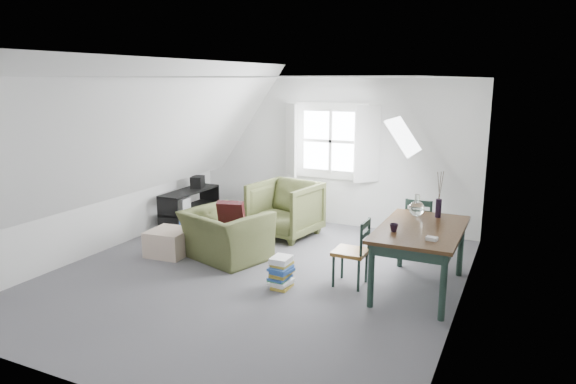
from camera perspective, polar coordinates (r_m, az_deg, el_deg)
The scene contains 24 objects.
floor at distance 6.73m, azimuth -3.73°, elevation -9.22°, with size 5.50×5.50×0.00m, color #525156.
ceiling at distance 6.26m, azimuth -4.06°, elevation 12.58°, with size 5.50×5.50×0.00m, color white.
wall_back at distance 8.85m, azimuth 4.84°, elevation 4.39°, with size 5.00×5.00×0.00m, color silver.
wall_front at distance 4.27m, azimuth -22.25°, elevation -5.30°, with size 5.00×5.00×0.00m, color silver.
wall_left at distance 7.89m, azimuth -19.98°, elevation 2.71°, with size 5.50×5.50×0.00m, color silver.
wall_right at distance 5.62m, azimuth 18.97°, elevation -0.91°, with size 5.50×5.50×0.00m, color silver.
slope_left at distance 7.18m, azimuth -14.89°, elevation 6.38°, with size 5.50×5.50×0.00m, color white.
slope_right at distance 5.71m, azimuth 9.81°, elevation 5.14°, with size 5.50×5.50×0.00m, color white.
dormer_window at distance 8.75m, azimuth 4.69°, elevation 5.63°, with size 1.71×0.35×1.30m.
skylight at distance 6.96m, azimuth 12.72°, elevation 6.06°, with size 0.55×0.75×0.04m, color white.
armchair_near at distance 7.34m, azimuth -6.84°, elevation -7.40°, with size 1.07×0.94×0.70m, color #424824.
armchair_far at distance 8.34m, azimuth -0.32°, elevation -4.87°, with size 0.95×0.98×0.89m, color #424824.
throw_pillow at distance 7.28m, azimuth -6.34°, elevation -2.40°, with size 0.37×0.11×0.37m, color #360E12.
ottoman at distance 7.61m, azimuth -13.02°, elevation -5.47°, with size 0.55×0.55×0.37m, color #BFA793.
dining_table at distance 6.25m, azimuth 14.52°, elevation -4.74°, with size 0.94×1.56×0.78m.
demijohn at distance 6.65m, azimuth 14.10°, elevation -1.75°, with size 0.20×0.20×0.28m.
vase_twigs at distance 6.70m, azimuth 16.38°, elevation -1.63°, with size 0.08×0.08×0.59m.
cup at distance 5.99m, azimuth 11.67°, elevation -4.32°, with size 0.10×0.10×0.09m, color black.
paper_box at distance 5.76m, azimuth 15.67°, elevation -5.01°, with size 0.12×0.08×0.04m, color white.
dining_chair_far at distance 7.43m, azimuth 14.41°, elevation -3.77°, with size 0.41×0.41×0.88m.
dining_chair_near at distance 6.32m, azimuth 7.26°, elevation -6.54°, with size 0.39×0.39×0.84m.
media_shelf at distance 8.96m, azimuth -10.98°, elevation -2.00°, with size 0.41×1.23×0.63m.
electronics_box at distance 9.09m, azimuth -10.02°, elevation 1.07°, with size 0.19×0.27×0.21m, color black.
magazine_stack at distance 6.28m, azimuth -0.76°, elevation -8.93°, with size 0.29×0.34×0.38m.
Camera 1 is at (3.06, -5.46, 2.48)m, focal length 32.00 mm.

